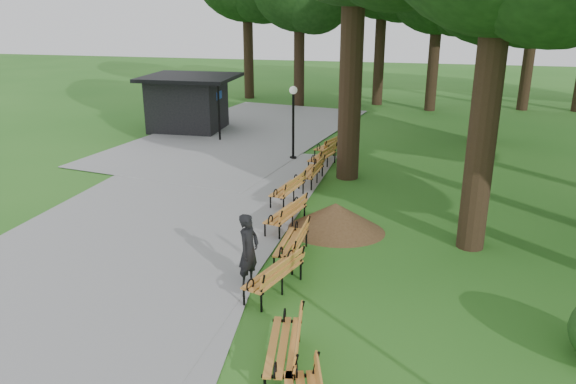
% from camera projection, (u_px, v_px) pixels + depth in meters
% --- Properties ---
extents(ground, '(100.00, 100.00, 0.00)m').
position_uv_depth(ground, '(264.00, 275.00, 13.02)').
color(ground, '#27651D').
rests_on(ground, ground).
extents(path, '(12.00, 38.00, 0.06)m').
position_uv_depth(path, '(162.00, 215.00, 16.62)').
color(path, '#939396').
rests_on(path, ground).
extents(person, '(0.55, 0.71, 1.72)m').
position_uv_depth(person, '(249.00, 251.00, 12.29)').
color(person, black).
rests_on(person, ground).
extents(kiosk, '(4.42, 3.86, 2.73)m').
position_uv_depth(kiosk, '(187.00, 103.00, 27.42)').
color(kiosk, black).
rests_on(kiosk, ground).
extents(lamp_post, '(0.32, 0.32, 2.97)m').
position_uv_depth(lamp_post, '(293.00, 107.00, 21.97)').
color(lamp_post, black).
rests_on(lamp_post, ground).
extents(dirt_mound, '(2.35, 2.35, 0.82)m').
position_uv_depth(dirt_mound, '(335.00, 217.00, 15.43)').
color(dirt_mound, '#47301C').
rests_on(dirt_mound, ground).
extents(bench_1, '(0.90, 1.97, 0.88)m').
position_uv_depth(bench_1, '(283.00, 346.00, 9.58)').
color(bench_1, orange).
rests_on(bench_1, ground).
extents(bench_2, '(1.20, 2.00, 0.88)m').
position_uv_depth(bench_2, '(274.00, 274.00, 12.11)').
color(bench_2, orange).
rests_on(bench_2, ground).
extents(bench_3, '(0.66, 1.91, 0.88)m').
position_uv_depth(bench_3, '(291.00, 243.00, 13.70)').
color(bench_3, orange).
rests_on(bench_3, ground).
extents(bench_4, '(1.05, 2.00, 0.88)m').
position_uv_depth(bench_4, '(285.00, 214.00, 15.56)').
color(bench_4, orange).
rests_on(bench_4, ground).
extents(bench_5, '(0.96, 1.98, 0.88)m').
position_uv_depth(bench_5, '(287.00, 189.00, 17.67)').
color(bench_5, orange).
rests_on(bench_5, ground).
extents(bench_6, '(0.76, 1.94, 0.88)m').
position_uv_depth(bench_6, '(311.00, 172.00, 19.46)').
color(bench_6, orange).
rests_on(bench_6, ground).
extents(bench_7, '(1.03, 1.99, 0.88)m').
position_uv_depth(bench_7, '(322.00, 156.00, 21.38)').
color(bench_7, orange).
rests_on(bench_7, ground).
extents(bench_8, '(1.22, 2.00, 0.88)m').
position_uv_depth(bench_8, '(329.00, 146.00, 22.93)').
color(bench_8, orange).
rests_on(bench_8, ground).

